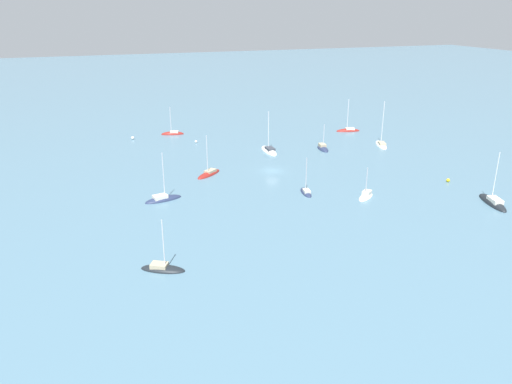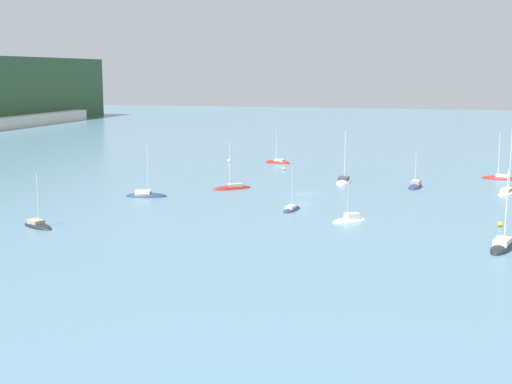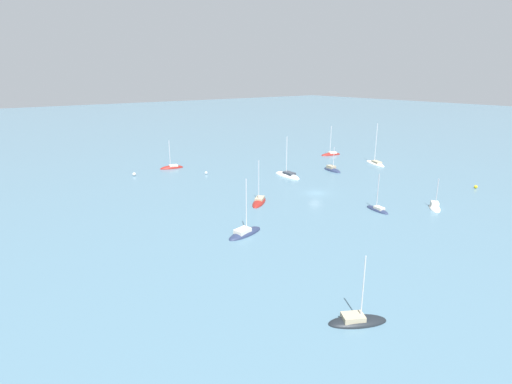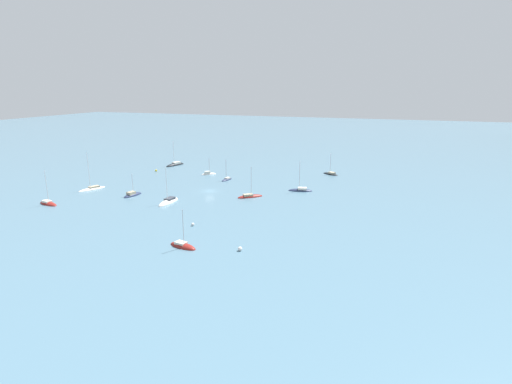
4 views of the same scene
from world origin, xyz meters
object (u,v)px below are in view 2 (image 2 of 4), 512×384
at_px(sailboat_2, 344,182).
at_px(sailboat_4, 415,187).
at_px(sailboat_3, 232,188).
at_px(sailboat_5, 500,179).
at_px(sailboat_0, 508,192).
at_px(sailboat_9, 38,226).
at_px(sailboat_8, 292,210).
at_px(mooring_buoy_1, 500,224).
at_px(mooring_buoy_0, 229,161).
at_px(sailboat_6, 146,196).
at_px(mooring_buoy_2, 284,169).
at_px(sailboat_1, 278,163).
at_px(sailboat_7, 503,247).
at_px(sailboat_10, 350,220).

xyz_separation_m(sailboat_2, sailboat_4, (-2.60, -13.56, 0.03)).
height_order(sailboat_3, sailboat_5, sailboat_5).
distance_m(sailboat_0, sailboat_9, 79.56).
xyz_separation_m(sailboat_8, mooring_buoy_1, (-4.04, -30.27, 0.26)).
relative_size(sailboat_8, mooring_buoy_0, 9.02).
bearing_deg(sailboat_3, sailboat_8, 90.73).
distance_m(sailboat_5, mooring_buoy_0, 60.93).
bearing_deg(sailboat_6, sailboat_3, 31.28).
distance_m(sailboat_2, mooring_buoy_2, 20.82).
relative_size(sailboat_0, sailboat_6, 1.23).
bearing_deg(sailboat_9, mooring_buoy_2, 101.80).
bearing_deg(sailboat_5, mooring_buoy_0, 2.42).
bearing_deg(mooring_buoy_2, sailboat_1, 19.21).
bearing_deg(sailboat_5, sailboat_0, 104.10).
relative_size(sailboat_0, sailboat_4, 1.68).
relative_size(sailboat_5, sailboat_8, 1.32).
bearing_deg(sailboat_7, sailboat_0, 11.10).
relative_size(sailboat_5, sailboat_6, 1.02).
height_order(sailboat_4, sailboat_9, sailboat_9).
xyz_separation_m(sailboat_0, sailboat_6, (-19.74, 60.24, -0.00)).
distance_m(sailboat_3, mooring_buoy_1, 49.87).
relative_size(sailboat_7, sailboat_8, 1.40).
distance_m(sailboat_8, mooring_buoy_0, 59.91).
bearing_deg(sailboat_2, sailboat_10, -169.80).
bearing_deg(mooring_buoy_1, sailboat_8, 82.40).
bearing_deg(sailboat_9, sailboat_2, 84.12).
height_order(sailboat_10, mooring_buoy_0, sailboat_10).
relative_size(sailboat_9, sailboat_10, 1.24).
bearing_deg(sailboat_9, sailboat_8, 62.36).
bearing_deg(sailboat_10, sailboat_8, -69.34).
bearing_deg(sailboat_5, mooring_buoy_1, 99.57).
height_order(sailboat_8, sailboat_10, sailboat_8).
xyz_separation_m(sailboat_3, mooring_buoy_0, (36.42, 11.71, 0.33)).
bearing_deg(sailboat_4, sailboat_5, 143.26).
bearing_deg(mooring_buoy_2, sailboat_10, -157.33).
bearing_deg(mooring_buoy_1, sailboat_0, -6.34).
xyz_separation_m(sailboat_6, sailboat_8, (-5.71, -26.70, -0.01)).
relative_size(sailboat_2, sailboat_4, 1.52).
bearing_deg(sailboat_9, mooring_buoy_1, 44.11).
distance_m(sailboat_7, mooring_buoy_0, 90.12).
bearing_deg(sailboat_3, sailboat_10, 96.79).
height_order(sailboat_3, sailboat_6, sailboat_6).
distance_m(sailboat_5, mooring_buoy_2, 44.57).
xyz_separation_m(sailboat_8, mooring_buoy_0, (53.73, 26.50, 0.32)).
xyz_separation_m(sailboat_4, mooring_buoy_0, (26.42, 44.03, 0.30)).
xyz_separation_m(sailboat_4, mooring_buoy_1, (-31.35, -12.74, 0.24)).
bearing_deg(sailboat_8, sailboat_7, -109.02).
xyz_separation_m(sailboat_0, sailboat_3, (-8.14, 48.34, -0.02)).
distance_m(sailboat_0, sailboat_4, 16.12).
bearing_deg(sailboat_5, sailboat_4, 56.61).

